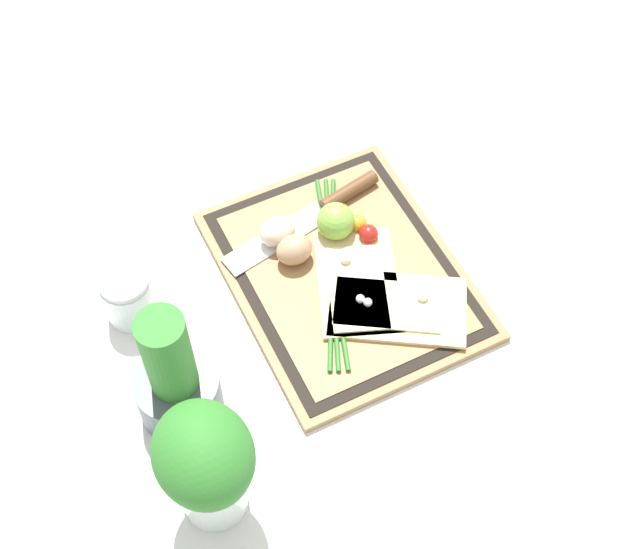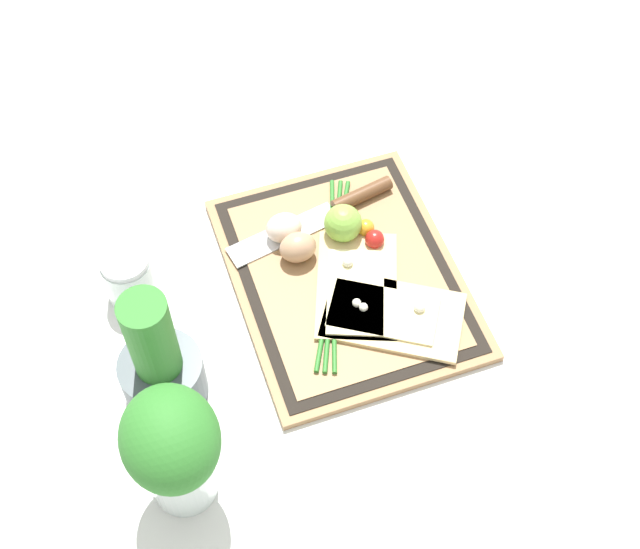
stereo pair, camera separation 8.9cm
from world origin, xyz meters
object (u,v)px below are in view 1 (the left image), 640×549
herb_pot (176,382)px  sauce_jar (129,298)px  egg_pink (277,232)px  knife (327,205)px  lime (336,221)px  cherry_tomato_red (369,234)px  pizza_slice_far (357,283)px  herb_glass (206,464)px  egg_brown (294,250)px  cherry_tomato_yellow (358,223)px  pizza_slice_near (396,307)px

herb_pot → sauce_jar: bearing=3.0°
egg_pink → sauce_jar: (-0.01, 0.24, -0.00)m
knife → herb_pot: bearing=122.9°
knife → lime: (-0.05, 0.01, 0.02)m
knife → cherry_tomato_red: 0.09m
pizza_slice_far → egg_pink: bearing=29.9°
lime → herb_glass: bearing=133.1°
knife → egg_brown: (-0.06, 0.09, 0.01)m
sauce_jar → pizza_slice_far: bearing=-109.6°
knife → cherry_tomato_yellow: (-0.05, -0.02, 0.00)m
cherry_tomato_yellow → lime: bearing=76.5°
pizza_slice_near → cherry_tomato_red: size_ratio=7.84×
knife → egg_brown: 0.11m
egg_brown → herb_glass: size_ratio=0.27×
cherry_tomato_yellow → herb_glass: 0.47m
pizza_slice_near → egg_pink: (0.18, 0.10, 0.02)m
sauce_jar → knife: bearing=-84.0°
herb_glass → egg_pink: bearing=-36.1°
egg_pink → herb_pot: (-0.19, 0.23, 0.04)m
knife → egg_pink: (-0.02, 0.09, 0.01)m
egg_brown → cherry_tomato_yellow: size_ratio=2.12×
pizza_slice_near → knife: pizza_slice_near is taller
herb_pot → herb_glass: (-0.14, 0.01, 0.04)m
pizza_slice_far → herb_pot: size_ratio=0.97×
egg_pink → herb_glass: size_ratio=0.27×
sauce_jar → herb_glass: 0.32m
herb_pot → herb_glass: bearing=176.1°
cherry_tomato_yellow → herb_glass: size_ratio=0.13×
pizza_slice_near → herb_pot: bearing=90.6°
lime → cherry_tomato_yellow: 0.04m
pizza_slice_near → egg_brown: 0.17m
herb_pot → sauce_jar: (0.17, 0.01, -0.04)m
pizza_slice_far → herb_glass: (-0.20, 0.31, 0.10)m
egg_pink → cherry_tomato_red: (-0.06, -0.12, -0.01)m
pizza_slice_far → cherry_tomato_red: cherry_tomato_red is taller
pizza_slice_near → herb_glass: 0.38m
knife → egg_brown: egg_brown is taller
sauce_jar → herb_glass: herb_glass is taller
egg_pink → cherry_tomato_yellow: size_ratio=2.12×
knife → herb_pot: 0.39m
cherry_tomato_yellow → herb_pot: bearing=113.9°
egg_brown → lime: lime is taller
egg_pink → herb_glass: herb_glass is taller
knife → cherry_tomato_yellow: 0.06m
pizza_slice_far → egg_brown: 0.10m
knife → lime: bearing=168.1°
lime → cherry_tomato_yellow: bearing=-103.5°
knife → lime: 0.05m
pizza_slice_near → knife: (0.20, 0.01, 0.00)m
pizza_slice_far → egg_brown: egg_brown is taller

